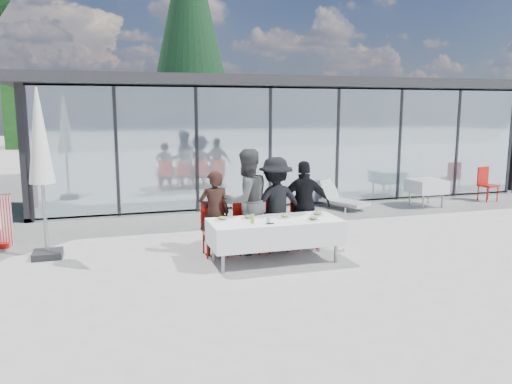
# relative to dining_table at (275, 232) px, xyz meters

# --- Properties ---
(ground) EXTENTS (90.00, 90.00, 0.00)m
(ground) POSITION_rel_dining_table_xyz_m (0.38, 0.47, -0.54)
(ground) COLOR #A29E99
(ground) RESTS_ON ground
(pavilion) EXTENTS (14.80, 8.80, 3.44)m
(pavilion) POSITION_rel_dining_table_xyz_m (2.39, 8.63, 1.61)
(pavilion) COLOR gray
(pavilion) RESTS_ON ground
(treeline) EXTENTS (62.50, 2.00, 4.40)m
(treeline) POSITION_rel_dining_table_xyz_m (-1.62, 28.47, 1.66)
(treeline) COLOR #113512
(treeline) RESTS_ON ground
(dining_table) EXTENTS (2.26, 0.96, 0.75)m
(dining_table) POSITION_rel_dining_table_xyz_m (0.00, 0.00, 0.00)
(dining_table) COLOR white
(dining_table) RESTS_ON ground
(diner_a) EXTENTS (0.57, 0.57, 1.55)m
(diner_a) POSITION_rel_dining_table_xyz_m (-0.91, 0.68, 0.24)
(diner_a) COLOR #311B15
(diner_a) RESTS_ON ground
(diner_chair_a) EXTENTS (0.44, 0.44, 0.97)m
(diner_chair_a) POSITION_rel_dining_table_xyz_m (-0.91, 0.75, -0.00)
(diner_chair_a) COLOR #BB120C
(diner_chair_a) RESTS_ON ground
(diner_b) EXTENTS (1.17, 1.17, 1.93)m
(diner_b) POSITION_rel_dining_table_xyz_m (-0.31, 0.68, 0.43)
(diner_b) COLOR #4B4B4B
(diner_b) RESTS_ON ground
(diner_chair_b) EXTENTS (0.44, 0.44, 0.97)m
(diner_chair_b) POSITION_rel_dining_table_xyz_m (-0.31, 0.75, -0.00)
(diner_chair_b) COLOR #BB120C
(diner_chair_b) RESTS_ON ground
(diner_c) EXTENTS (1.25, 1.25, 1.76)m
(diner_c) POSITION_rel_dining_table_xyz_m (0.25, 0.68, 0.34)
(diner_c) COLOR black
(diner_c) RESTS_ON ground
(diner_chair_c) EXTENTS (0.44, 0.44, 0.97)m
(diner_chair_c) POSITION_rel_dining_table_xyz_m (0.25, 0.75, -0.00)
(diner_chair_c) COLOR #BB120C
(diner_chair_c) RESTS_ON ground
(diner_d) EXTENTS (1.18, 1.18, 1.67)m
(diner_d) POSITION_rel_dining_table_xyz_m (0.83, 0.68, 0.30)
(diner_d) COLOR black
(diner_d) RESTS_ON ground
(diner_chair_d) EXTENTS (0.44, 0.44, 0.97)m
(diner_chair_d) POSITION_rel_dining_table_xyz_m (0.83, 0.75, -0.00)
(diner_chair_d) COLOR #BB120C
(diner_chair_d) RESTS_ON ground
(plate_a) EXTENTS (0.27, 0.27, 0.07)m
(plate_a) POSITION_rel_dining_table_xyz_m (-0.88, 0.21, 0.24)
(plate_a) COLOR white
(plate_a) RESTS_ON dining_table
(plate_b) EXTENTS (0.27, 0.27, 0.07)m
(plate_b) POSITION_rel_dining_table_xyz_m (-0.42, 0.18, 0.24)
(plate_b) COLOR white
(plate_b) RESTS_ON dining_table
(plate_c) EXTENTS (0.27, 0.27, 0.07)m
(plate_c) POSITION_rel_dining_table_xyz_m (0.21, 0.08, 0.24)
(plate_c) COLOR white
(plate_c) RESTS_ON dining_table
(plate_d) EXTENTS (0.27, 0.27, 0.07)m
(plate_d) POSITION_rel_dining_table_xyz_m (0.84, 0.09, 0.24)
(plate_d) COLOR white
(plate_d) RESTS_ON dining_table
(plate_extra) EXTENTS (0.27, 0.27, 0.07)m
(plate_extra) POSITION_rel_dining_table_xyz_m (0.60, -0.25, 0.24)
(plate_extra) COLOR white
(plate_extra) RESTS_ON dining_table
(juice_bottle) EXTENTS (0.06, 0.06, 0.15)m
(juice_bottle) POSITION_rel_dining_table_xyz_m (-0.45, -0.15, 0.29)
(juice_bottle) COLOR #88C150
(juice_bottle) RESTS_ON dining_table
(drinking_glasses) EXTENTS (0.07, 0.07, 0.10)m
(drinking_glasses) POSITION_rel_dining_table_xyz_m (-0.19, -0.23, 0.26)
(drinking_glasses) COLOR silver
(drinking_glasses) RESTS_ON dining_table
(folded_eyeglasses) EXTENTS (0.14, 0.03, 0.01)m
(folded_eyeglasses) POSITION_rel_dining_table_xyz_m (-0.19, -0.29, 0.22)
(folded_eyeglasses) COLOR black
(folded_eyeglasses) RESTS_ON dining_table
(spare_table_right) EXTENTS (0.86, 0.86, 0.74)m
(spare_table_right) POSITION_rel_dining_table_xyz_m (5.55, 3.49, 0.02)
(spare_table_right) COLOR white
(spare_table_right) RESTS_ON ground
(spare_chair_a) EXTENTS (0.51, 0.51, 0.97)m
(spare_chair_a) POSITION_rel_dining_table_xyz_m (7.73, 3.74, -0.00)
(spare_chair_a) COLOR #BB120C
(spare_chair_a) RESTS_ON ground
(spare_chair_b) EXTENTS (0.51, 0.51, 0.97)m
(spare_chair_b) POSITION_rel_dining_table_xyz_m (4.05, 4.64, -0.00)
(spare_chair_b) COLOR #BB120C
(spare_chair_b) RESTS_ON ground
(market_umbrella) EXTENTS (0.50, 0.50, 3.00)m
(market_umbrella) POSITION_rel_dining_table_xyz_m (-3.81, 1.41, 1.44)
(market_umbrella) COLOR black
(market_umbrella) RESTS_ON ground
(lounger) EXTENTS (1.09, 1.46, 0.72)m
(lounger) POSITION_rel_dining_table_xyz_m (3.23, 4.02, -0.28)
(lounger) COLOR silver
(lounger) RESTS_ON ground
(conifer_tree) EXTENTS (4.00, 4.00, 10.50)m
(conifer_tree) POSITION_rel_dining_table_xyz_m (0.88, 13.47, 5.45)
(conifer_tree) COLOR #382316
(conifer_tree) RESTS_ON ground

